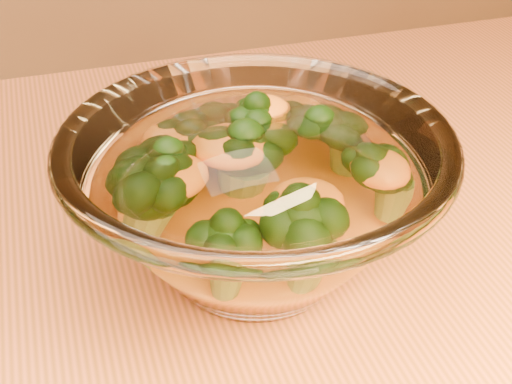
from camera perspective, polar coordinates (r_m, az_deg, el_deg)
glass_bowl at (r=0.45m, az=0.00°, el=-0.56°), size 0.25×0.25×0.11m
cheese_sauce at (r=0.47m, az=0.00°, el=-2.87°), size 0.12×0.12×0.03m
broccoli_heap at (r=0.45m, az=-0.87°, el=1.32°), size 0.18×0.16×0.08m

